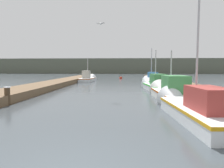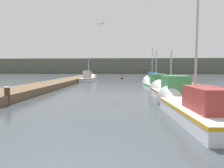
# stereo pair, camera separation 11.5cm
# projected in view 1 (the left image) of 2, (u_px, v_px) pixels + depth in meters

# --- Properties ---
(dock_left) EXTENTS (2.69, 40.00, 0.51)m
(dock_left) POSITION_uv_depth(u_px,v_px,m) (49.00, 85.00, 19.53)
(dock_left) COLOR brown
(dock_left) RESTS_ON ground_plane
(dock_right) EXTENTS (2.69, 40.00, 0.51)m
(dock_right) POSITION_uv_depth(u_px,v_px,m) (180.00, 86.00, 18.81)
(dock_right) COLOR brown
(dock_right) RESTS_ON ground_plane
(distant_shore_ridge) EXTENTS (120.00, 16.00, 5.01)m
(distant_shore_ridge) POSITION_uv_depth(u_px,v_px,m) (121.00, 66.00, 72.49)
(distant_shore_ridge) COLOR #565B4C
(distant_shore_ridge) RESTS_ON ground_plane
(fishing_boat_0) EXTENTS (1.96, 6.07, 5.03)m
(fishing_boat_0) POSITION_uv_depth(u_px,v_px,m) (191.00, 107.00, 7.99)
(fishing_boat_0) COLOR silver
(fishing_boat_0) RESTS_ON ground_plane
(fishing_boat_1) EXTENTS (1.86, 5.98, 3.54)m
(fishing_boat_1) POSITION_uv_depth(u_px,v_px,m) (169.00, 92.00, 12.67)
(fishing_boat_1) COLOR silver
(fishing_boat_1) RESTS_ON ground_plane
(fishing_boat_2) EXTENTS (1.97, 5.67, 3.92)m
(fishing_boat_2) POSITION_uv_depth(u_px,v_px,m) (154.00, 85.00, 17.80)
(fishing_boat_2) COLOR silver
(fishing_boat_2) RESTS_ON ground_plane
(fishing_boat_3) EXTENTS (1.60, 5.34, 4.46)m
(fishing_boat_3) POSITION_uv_depth(u_px,v_px,m) (151.00, 81.00, 22.41)
(fishing_boat_3) COLOR silver
(fishing_boat_3) RESTS_ON ground_plane
(fishing_boat_4) EXTENTS (1.70, 5.85, 3.70)m
(fishing_boat_4) POSITION_uv_depth(u_px,v_px,m) (88.00, 78.00, 28.56)
(fishing_boat_4) COLOR silver
(fishing_boat_4) RESTS_ON ground_plane
(mooring_piling_0) EXTENTS (0.23, 0.23, 0.96)m
(mooring_piling_0) POSITION_uv_depth(u_px,v_px,m) (151.00, 78.00, 28.75)
(mooring_piling_0) COLOR #473523
(mooring_piling_0) RESTS_ON ground_plane
(mooring_piling_1) EXTENTS (0.28, 0.28, 1.29)m
(mooring_piling_1) POSITION_uv_depth(u_px,v_px,m) (88.00, 75.00, 33.51)
(mooring_piling_1) COLOR #473523
(mooring_piling_1) RESTS_ON ground_plane
(mooring_piling_2) EXTENTS (0.32, 0.32, 0.96)m
(mooring_piling_2) POSITION_uv_depth(u_px,v_px,m) (7.00, 96.00, 10.39)
(mooring_piling_2) COLOR #473523
(mooring_piling_2) RESTS_ON ground_plane
(channel_buoy) EXTENTS (0.51, 0.51, 1.01)m
(channel_buoy) POSITION_uv_depth(u_px,v_px,m) (121.00, 78.00, 35.26)
(channel_buoy) COLOR red
(channel_buoy) RESTS_ON ground_plane
(seagull_lead) EXTENTS (0.56, 0.31, 0.12)m
(seagull_lead) POSITION_uv_depth(u_px,v_px,m) (101.00, 24.00, 13.29)
(seagull_lead) COLOR white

